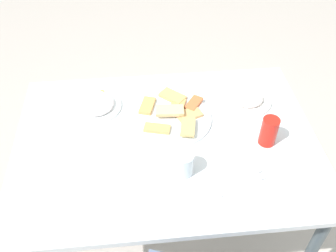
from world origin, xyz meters
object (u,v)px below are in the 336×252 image
at_px(salad_plate_greens, 246,98).
at_px(fork, 241,177).
at_px(dining_table, 166,153).
at_px(soda_can, 269,131).
at_px(spoon, 243,185).
at_px(pide_platter, 172,116).
at_px(salad_plate_rice, 94,104).
at_px(drinking_glass, 183,164).
at_px(paper_napkin, 242,182).

xyz_separation_m(salad_plate_greens, fork, (0.13, 0.42, -0.01)).
xyz_separation_m(dining_table, soda_can, (-0.39, 0.05, 0.14)).
distance_m(soda_can, spoon, 0.25).
distance_m(dining_table, pide_platter, 0.16).
distance_m(pide_platter, spoon, 0.44).
height_order(dining_table, soda_can, soda_can).
bearing_deg(pide_platter, spoon, 119.47).
bearing_deg(salad_plate_rice, fork, 140.62).
bearing_deg(pide_platter, salad_plate_rice, -17.05).
bearing_deg(salad_plate_rice, spoon, 138.43).
height_order(drinking_glass, spoon, drinking_glass).
relative_size(paper_napkin, fork, 0.85).
relative_size(pide_platter, paper_napkin, 2.44).
bearing_deg(dining_table, salad_plate_greens, -152.02).
bearing_deg(salad_plate_greens, salad_plate_rice, -2.42).
relative_size(salad_plate_greens, fork, 1.27).
height_order(salad_plate_greens, fork, salad_plate_greens).
xyz_separation_m(dining_table, salad_plate_greens, (-0.38, -0.20, 0.10)).
bearing_deg(paper_napkin, spoon, 90.00).
relative_size(salad_plate_greens, drinking_glass, 2.36).
xyz_separation_m(dining_table, salad_plate_rice, (0.29, -0.23, 0.10)).
bearing_deg(paper_napkin, pide_platter, -59.33).
bearing_deg(soda_can, spoon, 54.48).
height_order(soda_can, paper_napkin, soda_can).
distance_m(dining_table, drinking_glass, 0.22).
xyz_separation_m(pide_platter, paper_napkin, (-0.22, 0.36, -0.01)).
distance_m(soda_can, fork, 0.23).
relative_size(salad_plate_greens, salad_plate_rice, 0.92).
bearing_deg(salad_plate_rice, soda_can, 157.80).
height_order(salad_plate_greens, paper_napkin, salad_plate_greens).
xyz_separation_m(dining_table, pide_platter, (-0.03, -0.13, 0.09)).
bearing_deg(spoon, paper_napkin, -109.48).
height_order(salad_plate_greens, spoon, salad_plate_greens).
bearing_deg(paper_napkin, salad_plate_greens, -106.07).
relative_size(drinking_glass, paper_napkin, 0.64).
bearing_deg(dining_table, paper_napkin, 136.65).
height_order(salad_plate_rice, paper_napkin, salad_plate_rice).
bearing_deg(spoon, fork, -109.48).
xyz_separation_m(salad_plate_rice, paper_napkin, (-0.54, 0.46, -0.02)).
relative_size(soda_can, paper_napkin, 0.83).
bearing_deg(salad_plate_greens, fork, 73.28).
height_order(salad_plate_rice, fork, salad_plate_rice).
relative_size(dining_table, paper_napkin, 8.20).
distance_m(salad_plate_rice, fork, 0.70).
bearing_deg(pide_platter, soda_can, 153.40).
relative_size(soda_can, spoon, 0.62).
distance_m(salad_plate_rice, spoon, 0.73).
relative_size(pide_platter, spoon, 1.82).
xyz_separation_m(pide_platter, salad_plate_greens, (-0.34, -0.07, 0.01)).
height_order(pide_platter, spoon, pide_platter).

